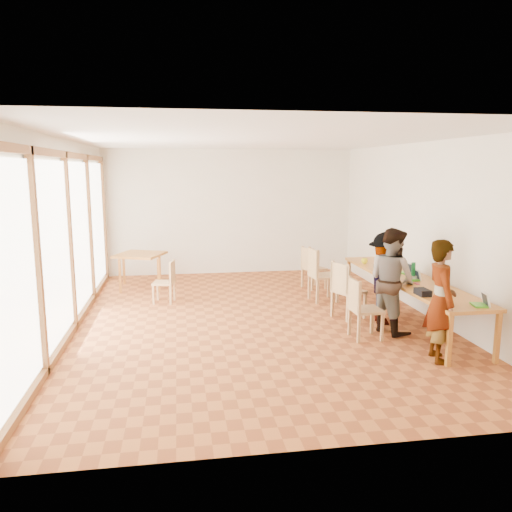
{
  "coord_description": "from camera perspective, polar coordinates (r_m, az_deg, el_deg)",
  "views": [
    {
      "loc": [
        -1.26,
        -8.06,
        2.54
      ],
      "look_at": [
        0.01,
        0.04,
        1.1
      ],
      "focal_mm": 35.0,
      "sensor_mm": 36.0,
      "label": 1
    }
  ],
  "objects": [
    {
      "name": "ground",
      "position": [
        8.54,
        -0.04,
        -7.33
      ],
      "size": [
        8.0,
        8.0,
        0.0
      ],
      "primitive_type": "plane",
      "color": "#AB5B29",
      "rests_on": "ground"
    },
    {
      "name": "wall_back",
      "position": [
        12.17,
        -2.97,
        5.05
      ],
      "size": [
        6.0,
        0.1,
        3.0
      ],
      "primitive_type": "cube",
      "color": "#EDE4CD",
      "rests_on": "ground"
    },
    {
      "name": "wall_front",
      "position": [
        4.38,
        8.1,
        -3.9
      ],
      "size": [
        6.0,
        0.1,
        3.0
      ],
      "primitive_type": "cube",
      "color": "#EDE4CD",
      "rests_on": "ground"
    },
    {
      "name": "wall_right",
      "position": [
        9.17,
        18.83,
        2.92
      ],
      "size": [
        0.1,
        8.0,
        3.0
      ],
      "primitive_type": "cube",
      "color": "#EDE4CD",
      "rests_on": "ground"
    },
    {
      "name": "window_wall",
      "position": [
        8.3,
        -20.69,
        2.12
      ],
      "size": [
        0.1,
        8.0,
        3.0
      ],
      "primitive_type": "cube",
      "color": "white",
      "rests_on": "ground"
    },
    {
      "name": "ceiling",
      "position": [
        8.17,
        -0.05,
        13.33
      ],
      "size": [
        6.0,
        8.0,
        0.04
      ],
      "primitive_type": "cube",
      "color": "white",
      "rests_on": "wall_back"
    },
    {
      "name": "communal_table",
      "position": [
        8.7,
        16.94,
        -2.68
      ],
      "size": [
        0.8,
        4.0,
        0.75
      ],
      "color": "#AF7326",
      "rests_on": "ground"
    },
    {
      "name": "side_table",
      "position": [
        10.95,
        -13.11,
        -0.13
      ],
      "size": [
        0.9,
        0.9,
        0.75
      ],
      "rotation": [
        0.0,
        0.0,
        -0.38
      ],
      "color": "#AF7326",
      "rests_on": "ground"
    },
    {
      "name": "chair_near",
      "position": [
        7.66,
        11.82,
        -5.19
      ],
      "size": [
        0.45,
        0.45,
        0.49
      ],
      "rotation": [
        0.0,
        0.0,
        0.04
      ],
      "color": "tan",
      "rests_on": "ground"
    },
    {
      "name": "chair_mid",
      "position": [
        8.62,
        10.08,
        -3.21
      ],
      "size": [
        0.6,
        0.6,
        0.52
      ],
      "rotation": [
        0.0,
        0.0,
        0.41
      ],
      "color": "tan",
      "rests_on": "ground"
    },
    {
      "name": "chair_far",
      "position": [
        9.67,
        7.14,
        -1.49
      ],
      "size": [
        0.53,
        0.53,
        0.55
      ],
      "rotation": [
        0.0,
        0.0,
        0.12
      ],
      "color": "tan",
      "rests_on": "ground"
    },
    {
      "name": "chair_empty",
      "position": [
        10.68,
        6.28,
        -0.85
      ],
      "size": [
        0.54,
        0.54,
        0.47
      ],
      "rotation": [
        0.0,
        0.0,
        0.36
      ],
      "color": "tan",
      "rests_on": "ground"
    },
    {
      "name": "chair_spare",
      "position": [
        9.65,
        -10.02,
        -2.39
      ],
      "size": [
        0.45,
        0.45,
        0.43
      ],
      "rotation": [
        0.0,
        0.0,
        2.93
      ],
      "color": "tan",
      "rests_on": "ground"
    },
    {
      "name": "person_near",
      "position": [
        7.04,
        20.36,
        -4.82
      ],
      "size": [
        0.49,
        0.65,
        1.64
      ],
      "primitive_type": "imported",
      "rotation": [
        0.0,
        0.0,
        1.41
      ],
      "color": "gray",
      "rests_on": "ground"
    },
    {
      "name": "person_mid",
      "position": [
        8.05,
        15.24,
        -2.7
      ],
      "size": [
        0.87,
        0.97,
        1.65
      ],
      "primitive_type": "imported",
      "rotation": [
        0.0,
        0.0,
        1.93
      ],
      "color": "gray",
      "rests_on": "ground"
    },
    {
      "name": "person_far",
      "position": [
        8.49,
        14.51,
        -2.46
      ],
      "size": [
        0.78,
        1.09,
        1.52
      ],
      "primitive_type": "imported",
      "rotation": [
        0.0,
        0.0,
        1.34
      ],
      "color": "gray",
      "rests_on": "ground"
    },
    {
      "name": "laptop_near",
      "position": [
        7.25,
        24.44,
        -4.81
      ],
      "size": [
        0.24,
        0.26,
        0.19
      ],
      "rotation": [
        0.0,
        0.0,
        -0.21
      ],
      "color": "green",
      "rests_on": "communal_table"
    },
    {
      "name": "laptop_mid",
      "position": [
        8.52,
        17.72,
        -2.31
      ],
      "size": [
        0.19,
        0.22,
        0.18
      ],
      "rotation": [
        0.0,
        0.0,
        -0.03
      ],
      "color": "green",
      "rests_on": "communal_table"
    },
    {
      "name": "laptop_far",
      "position": [
        9.0,
        16.99,
        -1.6
      ],
      "size": [
        0.26,
        0.28,
        0.2
      ],
      "rotation": [
        0.0,
        0.0,
        0.34
      ],
      "color": "green",
      "rests_on": "communal_table"
    },
    {
      "name": "yellow_mug",
      "position": [
        9.74,
        12.3,
        -0.58
      ],
      "size": [
        0.13,
        0.13,
        0.09
      ],
      "primitive_type": "imported",
      "rotation": [
        0.0,
        0.0,
        0.11
      ],
      "color": "yellow",
      "rests_on": "communal_table"
    },
    {
      "name": "green_bottle",
      "position": [
        8.54,
        17.52,
        -1.64
      ],
      "size": [
        0.07,
        0.07,
        0.28
      ],
      "primitive_type": "cylinder",
      "color": "#19793B",
      "rests_on": "communal_table"
    },
    {
      "name": "clear_glass",
      "position": [
        8.42,
        15.62,
        -2.37
      ],
      "size": [
        0.07,
        0.07,
        0.09
      ],
      "primitive_type": "cylinder",
      "color": "silver",
      "rests_on": "communal_table"
    },
    {
      "name": "condiment_cup",
      "position": [
        8.54,
        17.65,
        -2.41
      ],
      "size": [
        0.08,
        0.08,
        0.06
      ],
      "primitive_type": "cylinder",
      "color": "white",
      "rests_on": "communal_table"
    },
    {
      "name": "pink_phone",
      "position": [
        8.24,
        17.91,
        -3.02
      ],
      "size": [
        0.05,
        0.1,
        0.01
      ],
      "primitive_type": "cube",
      "color": "#DF4671",
      "rests_on": "communal_table"
    },
    {
      "name": "black_pouch",
      "position": [
        7.54,
        18.51,
        -3.94
      ],
      "size": [
        0.16,
        0.26,
        0.09
      ],
      "primitive_type": "cube",
      "color": "black",
      "rests_on": "communal_table"
    }
  ]
}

